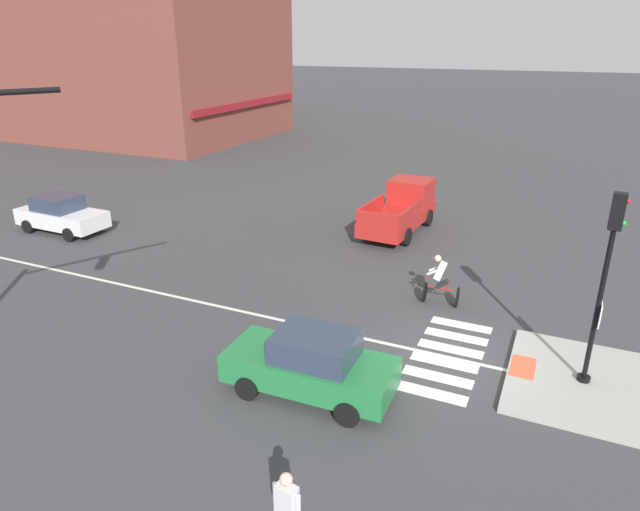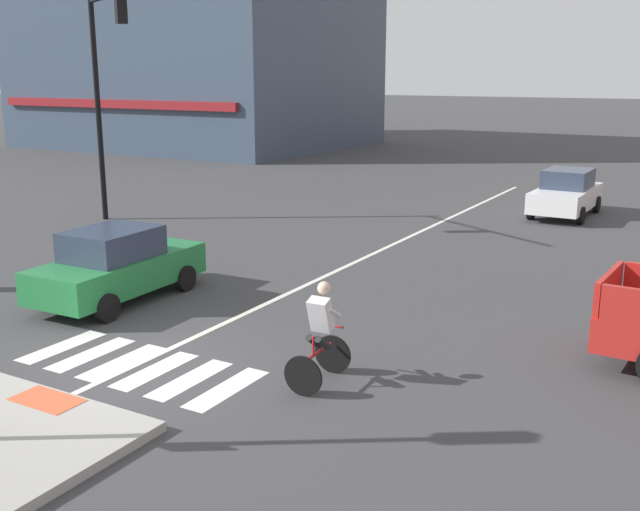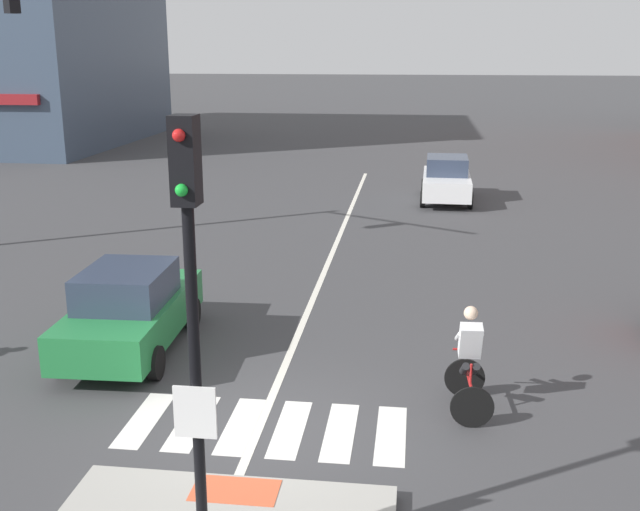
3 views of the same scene
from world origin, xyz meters
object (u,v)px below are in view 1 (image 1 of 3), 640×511
Objects in this scene: car_white_eastbound_distant at (61,214)px; signal_pole at (605,274)px; pickup_truck_red_cross_right at (402,209)px; cyclist at (440,279)px; pedestrian_at_curb_left at (287,507)px; car_green_westbound_near at (311,364)px.

signal_pole is at bearing -98.76° from car_white_eastbound_distant.
pickup_truck_red_cross_right is 7.55m from cyclist.
cyclist is 1.01× the size of pedestrian_at_curb_left.
pickup_truck_red_cross_right is at bearing 26.07° from cyclist.
car_white_eastbound_distant is at bearing 89.22° from cyclist.
signal_pole reaches higher than cyclist.
car_green_westbound_near is at bearing 20.35° from pedestrian_at_curb_left.
cyclist is (3.06, 4.36, -2.17)m from signal_pole.
pedestrian_at_curb_left is (-10.40, 0.11, 0.11)m from cyclist.
cyclist is at bearing -153.93° from pickup_truck_red_cross_right.
signal_pole reaches higher than pickup_truck_red_cross_right.
pedestrian_at_curb_left is at bearing 148.67° from signal_pole.
pickup_truck_red_cross_right is 17.48m from pedestrian_at_curb_left.
pickup_truck_red_cross_right reaches higher than car_green_westbound_near.
car_white_eastbound_distant is 2.48× the size of pedestrian_at_curb_left.
cyclist is (-6.78, -3.32, -0.11)m from pickup_truck_red_cross_right.
pedestrian_at_curb_left is (-10.63, -16.89, 0.17)m from car_white_eastbound_distant.
pickup_truck_red_cross_right is at bearing 37.96° from signal_pole.
car_green_westbound_near is at bearing -112.58° from car_white_eastbound_distant.
signal_pole reaches higher than pedestrian_at_curb_left.
signal_pole is 21.73m from car_white_eastbound_distant.
car_white_eastbound_distant is 1.00× the size of car_green_westbound_near.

